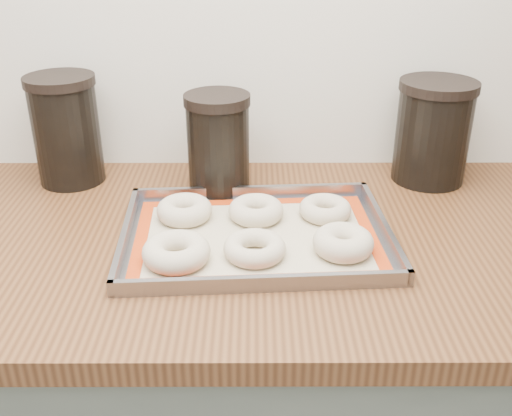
{
  "coord_description": "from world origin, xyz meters",
  "views": [
    {
      "loc": [
        -0.07,
        0.75,
        1.42
      ],
      "look_at": [
        -0.07,
        1.65,
        0.96
      ],
      "focal_mm": 42.0,
      "sensor_mm": 36.0,
      "label": 1
    }
  ],
  "objects_px": {
    "bagel_front_mid": "(255,248)",
    "canister_left": "(66,130)",
    "canister_right": "(433,131)",
    "bagel_front_left": "(176,252)",
    "canister_mid": "(218,143)",
    "bagel_back_left": "(184,210)",
    "baking_tray": "(256,235)",
    "bagel_back_mid": "(256,210)",
    "bagel_front_right": "(343,242)",
    "bagel_back_right": "(325,209)"
  },
  "relations": [
    {
      "from": "bagel_back_mid",
      "to": "canister_mid",
      "type": "distance_m",
      "value": 0.18
    },
    {
      "from": "bagel_front_right",
      "to": "canister_left",
      "type": "bearing_deg",
      "value": 149.81
    },
    {
      "from": "baking_tray",
      "to": "canister_right",
      "type": "bearing_deg",
      "value": 35.13
    },
    {
      "from": "bagel_front_right",
      "to": "canister_right",
      "type": "relative_size",
      "value": 0.48
    },
    {
      "from": "bagel_front_mid",
      "to": "bagel_back_mid",
      "type": "xyz_separation_m",
      "value": [
        0.0,
        0.13,
        0.0
      ]
    },
    {
      "from": "bagel_front_mid",
      "to": "canister_right",
      "type": "xyz_separation_m",
      "value": [
        0.37,
        0.32,
        0.09
      ]
    },
    {
      "from": "canister_mid",
      "to": "bagel_front_mid",
      "type": "bearing_deg",
      "value": -75.25
    },
    {
      "from": "bagel_front_left",
      "to": "canister_left",
      "type": "xyz_separation_m",
      "value": [
        -0.26,
        0.34,
        0.09
      ]
    },
    {
      "from": "bagel_back_mid",
      "to": "canister_mid",
      "type": "bearing_deg",
      "value": 117.94
    },
    {
      "from": "canister_mid",
      "to": "bagel_front_left",
      "type": "bearing_deg",
      "value": -100.49
    },
    {
      "from": "bagel_front_mid",
      "to": "bagel_front_right",
      "type": "relative_size",
      "value": 1.01
    },
    {
      "from": "bagel_front_right",
      "to": "canister_left",
      "type": "height_order",
      "value": "canister_left"
    },
    {
      "from": "bagel_back_left",
      "to": "canister_left",
      "type": "relative_size",
      "value": 0.45
    },
    {
      "from": "bagel_front_right",
      "to": "bagel_back_mid",
      "type": "xyz_separation_m",
      "value": [
        -0.14,
        0.12,
        -0.0
      ]
    },
    {
      "from": "baking_tray",
      "to": "bagel_front_mid",
      "type": "xyz_separation_m",
      "value": [
        -0.0,
        -0.07,
        0.01
      ]
    },
    {
      "from": "bagel_front_mid",
      "to": "canister_left",
      "type": "bearing_deg",
      "value": 140.22
    },
    {
      "from": "bagel_front_left",
      "to": "bagel_front_right",
      "type": "xyz_separation_m",
      "value": [
        0.27,
        0.03,
        0.0
      ]
    },
    {
      "from": "baking_tray",
      "to": "bagel_back_mid",
      "type": "relative_size",
      "value": 4.76
    },
    {
      "from": "bagel_front_right",
      "to": "canister_right",
      "type": "xyz_separation_m",
      "value": [
        0.22,
        0.31,
        0.08
      ]
    },
    {
      "from": "bagel_front_left",
      "to": "canister_mid",
      "type": "distance_m",
      "value": 0.31
    },
    {
      "from": "bagel_front_mid",
      "to": "bagel_back_right",
      "type": "relative_size",
      "value": 1.07
    },
    {
      "from": "canister_left",
      "to": "canister_right",
      "type": "relative_size",
      "value": 1.06
    },
    {
      "from": "canister_mid",
      "to": "bagel_back_mid",
      "type": "bearing_deg",
      "value": -62.06
    },
    {
      "from": "canister_mid",
      "to": "canister_right",
      "type": "bearing_deg",
      "value": 6.47
    },
    {
      "from": "canister_mid",
      "to": "baking_tray",
      "type": "bearing_deg",
      "value": -70.16
    },
    {
      "from": "baking_tray",
      "to": "canister_left",
      "type": "xyz_separation_m",
      "value": [
        -0.39,
        0.25,
        0.11
      ]
    },
    {
      "from": "bagel_front_mid",
      "to": "bagel_back_left",
      "type": "distance_m",
      "value": 0.18
    },
    {
      "from": "bagel_front_left",
      "to": "bagel_back_mid",
      "type": "distance_m",
      "value": 0.2
    },
    {
      "from": "canister_mid",
      "to": "canister_right",
      "type": "relative_size",
      "value": 0.94
    },
    {
      "from": "bagel_front_mid",
      "to": "bagel_back_left",
      "type": "relative_size",
      "value": 1.01
    },
    {
      "from": "bagel_front_mid",
      "to": "bagel_back_right",
      "type": "xyz_separation_m",
      "value": [
        0.13,
        0.14,
        -0.0
      ]
    },
    {
      "from": "canister_mid",
      "to": "bagel_front_right",
      "type": "bearing_deg",
      "value": -50.3
    },
    {
      "from": "canister_mid",
      "to": "bagel_back_left",
      "type": "bearing_deg",
      "value": -111.81
    },
    {
      "from": "bagel_front_left",
      "to": "bagel_front_mid",
      "type": "relative_size",
      "value": 1.08
    },
    {
      "from": "bagel_front_mid",
      "to": "bagel_back_left",
      "type": "bearing_deg",
      "value": 133.98
    },
    {
      "from": "bagel_front_right",
      "to": "bagel_front_mid",
      "type": "bearing_deg",
      "value": -175.53
    },
    {
      "from": "bagel_front_left",
      "to": "canister_mid",
      "type": "relative_size",
      "value": 0.56
    },
    {
      "from": "baking_tray",
      "to": "bagel_back_mid",
      "type": "distance_m",
      "value": 0.07
    },
    {
      "from": "bagel_front_right",
      "to": "bagel_back_right",
      "type": "relative_size",
      "value": 1.05
    },
    {
      "from": "bagel_front_right",
      "to": "bagel_back_left",
      "type": "bearing_deg",
      "value": 156.08
    },
    {
      "from": "canister_left",
      "to": "canister_mid",
      "type": "height_order",
      "value": "canister_left"
    },
    {
      "from": "canister_right",
      "to": "bagel_front_right",
      "type": "bearing_deg",
      "value": -125.23
    },
    {
      "from": "bagel_front_mid",
      "to": "canister_right",
      "type": "bearing_deg",
      "value": 41.46
    },
    {
      "from": "bagel_front_right",
      "to": "bagel_back_mid",
      "type": "distance_m",
      "value": 0.19
    },
    {
      "from": "bagel_front_right",
      "to": "canister_mid",
      "type": "height_order",
      "value": "canister_mid"
    },
    {
      "from": "bagel_back_mid",
      "to": "bagel_back_right",
      "type": "distance_m",
      "value": 0.13
    },
    {
      "from": "bagel_back_left",
      "to": "bagel_front_mid",
      "type": "bearing_deg",
      "value": -46.02
    },
    {
      "from": "bagel_front_mid",
      "to": "canister_right",
      "type": "height_order",
      "value": "canister_right"
    },
    {
      "from": "baking_tray",
      "to": "bagel_back_right",
      "type": "bearing_deg",
      "value": 29.81
    },
    {
      "from": "baking_tray",
      "to": "bagel_front_right",
      "type": "height_order",
      "value": "bagel_front_right"
    }
  ]
}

